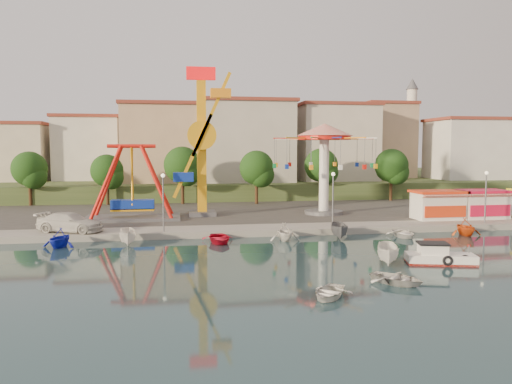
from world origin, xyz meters
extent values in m
plane|color=#122B33|center=(0.00, 0.00, 0.00)|extent=(200.00, 200.00, 0.00)
cube|color=#9E998E|center=(0.00, 62.00, 0.30)|extent=(200.00, 100.00, 0.60)
cube|color=#4C4944|center=(0.00, 30.00, 0.60)|extent=(90.00, 28.00, 0.01)
cube|color=#384C26|center=(0.00, 67.00, 1.50)|extent=(200.00, 60.00, 3.00)
cube|color=#59595E|center=(-11.45, 21.52, 0.75)|extent=(10.00, 5.00, 0.30)
cube|color=#1230A1|center=(-11.45, 21.52, 2.20)|extent=(4.50, 1.40, 1.00)
cylinder|color=red|center=(-11.45, 21.52, 8.40)|extent=(5.00, 0.40, 0.40)
cube|color=#59595E|center=(-3.99, 23.29, 0.85)|extent=(3.00, 3.00, 0.50)
cube|color=#F1A414|center=(-3.99, 23.29, 8.10)|extent=(1.00, 1.00, 15.00)
cube|color=#FE0E11|center=(-3.99, 23.29, 16.40)|extent=(3.20, 0.50, 1.40)
cylinder|color=#F1A414|center=(-3.99, 22.49, 9.60)|extent=(3.20, 0.50, 3.20)
cube|color=#F1A414|center=(-2.95, 22.29, 11.88)|extent=(4.46, 0.35, 9.25)
cube|color=orange|center=(-1.91, 22.29, 14.15)|extent=(2.20, 1.20, 1.00)
cylinder|color=#59595E|center=(9.95, 22.51, 0.80)|extent=(4.40, 4.40, 0.40)
cylinder|color=white|center=(9.95, 22.51, 5.10)|extent=(1.10, 1.10, 9.00)
cylinder|color=red|center=(9.95, 22.51, 9.40)|extent=(6.00, 6.00, 0.50)
cone|color=red|center=(9.95, 22.51, 10.30)|extent=(6.40, 6.40, 1.40)
cube|color=white|center=(20.79, 16.50, 2.00)|extent=(5.00, 3.00, 2.80)
cube|color=red|center=(20.79, 16.50, 3.55)|extent=(5.40, 3.40, 0.25)
cube|color=red|center=(20.79, 14.80, 3.20)|extent=(5.00, 0.77, 0.43)
cube|color=white|center=(25.91, 16.50, 2.00)|extent=(5.00, 3.00, 2.80)
cube|color=red|center=(25.91, 16.50, 3.55)|extent=(5.40, 3.40, 0.25)
cube|color=red|center=(25.91, 14.80, 3.20)|extent=(5.00, 0.77, 0.43)
cylinder|color=#59595E|center=(-8.00, 13.00, 3.10)|extent=(0.14, 0.14, 5.00)
cylinder|color=#59595E|center=(8.00, 13.00, 3.10)|extent=(0.14, 0.14, 5.00)
cylinder|color=#59595E|center=(24.00, 13.00, 3.10)|extent=(0.14, 0.14, 5.00)
cylinder|color=#382314|center=(-26.00, 36.98, 2.40)|extent=(0.44, 0.44, 3.60)
sphere|color=black|center=(-26.00, 36.98, 5.49)|extent=(4.60, 4.60, 4.60)
cylinder|color=#382314|center=(-16.00, 36.24, 2.30)|extent=(0.44, 0.44, 3.40)
sphere|color=black|center=(-16.00, 36.24, 5.22)|extent=(4.35, 4.35, 4.35)
cylinder|color=#382314|center=(-6.00, 35.81, 2.56)|extent=(0.44, 0.44, 3.92)
sphere|color=black|center=(-6.00, 35.81, 5.94)|extent=(5.02, 5.02, 5.02)
cylinder|color=#382314|center=(4.00, 34.36, 2.43)|extent=(0.44, 0.44, 3.66)
sphere|color=black|center=(4.00, 34.36, 5.58)|extent=(4.68, 4.68, 4.68)
cylinder|color=#382314|center=(14.00, 37.35, 2.50)|extent=(0.44, 0.44, 3.80)
sphere|color=black|center=(14.00, 37.35, 5.77)|extent=(4.86, 4.86, 4.86)
cylinder|color=#382314|center=(24.00, 35.54, 2.49)|extent=(0.44, 0.44, 3.77)
sphere|color=black|center=(24.00, 35.54, 5.73)|extent=(4.83, 4.83, 4.83)
cube|color=silver|center=(-21.33, 51.38, 7.32)|extent=(12.33, 9.01, 8.63)
cube|color=tan|center=(-8.19, 51.96, 8.62)|extent=(11.95, 9.28, 11.23)
cube|color=beige|center=(5.60, 48.80, 7.60)|extent=(12.59, 10.50, 9.20)
cube|color=beige|center=(19.07, 52.20, 7.62)|extent=(10.75, 9.23, 9.24)
cube|color=tan|center=(32.37, 50.33, 8.61)|extent=(12.77, 10.96, 11.21)
cube|color=silver|center=(44.15, 48.77, 9.18)|extent=(8.23, 8.98, 12.36)
cube|color=beige|center=(56.03, 53.70, 7.38)|extent=(11.59, 10.93, 8.76)
cylinder|color=silver|center=(36.00, 54.00, 11.00)|extent=(1.80, 1.80, 16.00)
cylinder|color=#59595E|center=(36.00, 54.00, 16.00)|extent=(2.80, 2.80, 0.30)
cone|color=#59595E|center=(36.00, 54.00, 20.00)|extent=(2.20, 2.20, 2.00)
cube|color=white|center=(11.58, -0.59, 0.28)|extent=(4.99, 2.91, 0.84)
cube|color=red|center=(11.58, -0.59, 0.08)|extent=(4.99, 2.91, 0.15)
cube|color=white|center=(11.01, -0.50, 0.99)|extent=(2.17, 1.84, 0.84)
cube|color=black|center=(11.01, -0.50, 1.45)|extent=(2.40, 2.07, 0.11)
torus|color=black|center=(11.58, -1.53, 0.42)|extent=(0.74, 0.36, 0.71)
torus|color=black|center=(12.89, -1.48, 0.42)|extent=(0.74, 0.36, 0.71)
imported|color=silver|center=(6.22, -5.12, 0.34)|extent=(3.84, 4.00, 0.68)
imported|color=white|center=(1.34, -7.18, 0.31)|extent=(3.52, 3.73, 0.63)
imported|color=white|center=(7.80, -0.28, 0.76)|extent=(2.82, 4.18, 1.51)
imported|color=silver|center=(-16.36, 14.00, 1.47)|extent=(6.48, 4.43, 1.74)
imported|color=#1522BE|center=(-16.36, 9.80, 0.81)|extent=(3.45, 3.73, 1.62)
imported|color=silver|center=(-10.87, 9.80, 0.71)|extent=(1.74, 3.80, 1.42)
imported|color=red|center=(-3.22, 9.80, 0.40)|extent=(2.90, 3.95, 0.79)
imported|color=silver|center=(2.57, 9.80, 0.81)|extent=(2.77, 3.18, 1.61)
imported|color=slate|center=(7.64, 9.80, 0.76)|extent=(2.35, 4.16, 1.52)
imported|color=white|center=(13.76, 9.80, 0.36)|extent=(2.55, 3.53, 0.72)
imported|color=#D74913|center=(19.90, 9.80, 0.84)|extent=(2.92, 3.33, 1.68)
camera|label=1|loc=(-6.74, -32.76, 8.06)|focal=35.00mm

